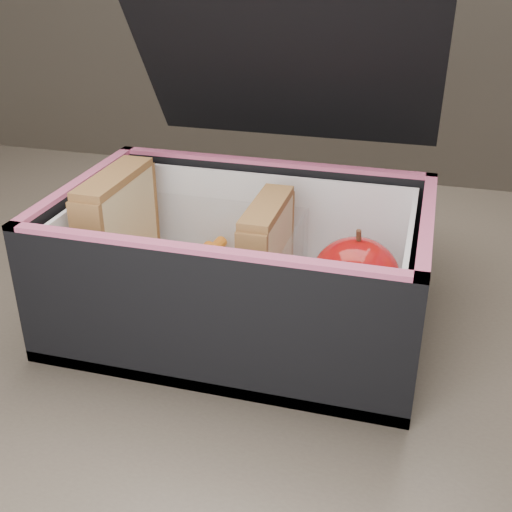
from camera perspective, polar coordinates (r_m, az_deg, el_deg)
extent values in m
cube|color=brown|center=(0.60, 2.01, -6.78)|extent=(1.20, 0.80, 0.03)
cube|color=#382D26|center=(1.28, -19.11, -8.41)|extent=(0.05, 0.05, 0.72)
cube|color=black|center=(0.66, 2.73, 16.49)|extent=(0.30, 0.12, 0.17)
cube|color=#DCB585|center=(0.60, -12.78, 1.78)|extent=(0.01, 0.10, 0.11)
cube|color=#CB616F|center=(0.60, -12.00, 1.32)|extent=(0.01, 0.10, 0.10)
cube|color=#DCB585|center=(0.59, -11.29, 1.60)|extent=(0.01, 0.10, 0.11)
cube|color=brown|center=(0.57, -12.57, 6.79)|extent=(0.03, 0.10, 0.01)
cube|color=#DCB585|center=(0.55, 0.16, -0.37)|extent=(0.01, 0.09, 0.09)
cube|color=#CB616F|center=(0.55, 0.93, -0.81)|extent=(0.01, 0.09, 0.09)
cube|color=#DCB585|center=(0.55, 1.71, -0.56)|extent=(0.01, 0.09, 0.09)
cube|color=brown|center=(0.53, 0.97, 4.36)|extent=(0.03, 0.09, 0.01)
cylinder|color=#D8600C|center=(0.60, -4.67, -2.58)|extent=(0.02, 0.10, 0.01)
cylinder|color=#D8600C|center=(0.60, -5.48, -1.58)|extent=(0.03, 0.10, 0.01)
cylinder|color=#D8600C|center=(0.58, -4.88, -1.23)|extent=(0.03, 0.10, 0.01)
cylinder|color=#D8600C|center=(0.61, -3.76, -2.14)|extent=(0.03, 0.10, 0.01)
cylinder|color=#D8600C|center=(0.58, -5.58, -2.50)|extent=(0.03, 0.10, 0.01)
cylinder|color=#D8600C|center=(0.59, -4.81, -0.62)|extent=(0.02, 0.10, 0.01)
cylinder|color=#D8600C|center=(0.61, -6.21, -1.92)|extent=(0.02, 0.10, 0.01)
cube|color=white|center=(0.57, 8.17, -5.40)|extent=(0.08, 0.08, 0.01)
ellipsoid|color=maroon|center=(0.55, 8.83, -1.92)|extent=(0.09, 0.09, 0.07)
cylinder|color=#4A2B1A|center=(0.53, 9.11, 1.73)|extent=(0.01, 0.01, 0.01)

